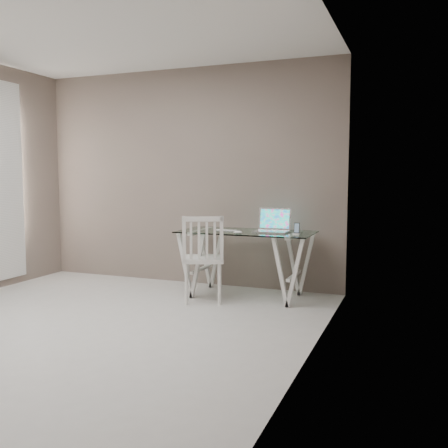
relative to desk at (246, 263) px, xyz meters
The scene contains 7 objects.
room 2.43m from the desk, 120.12° to the right, with size 4.50×4.52×2.71m.
desk is the anchor object (origin of this frame).
chair 0.56m from the desk, 129.74° to the right, with size 0.57×0.57×0.95m.
laptop 0.52m from the desk, 13.77° to the left, with size 0.37×0.30×0.26m.
keyboard 0.44m from the desk, behind, with size 0.26×0.11×0.01m, color silver.
mouse 0.45m from the desk, 92.55° to the right, with size 0.10×0.06×0.03m, color white.
phone_dock 0.72m from the desk, ahead, with size 0.07×0.07×0.13m.
Camera 1 is at (2.73, -3.48, 1.36)m, focal length 40.00 mm.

